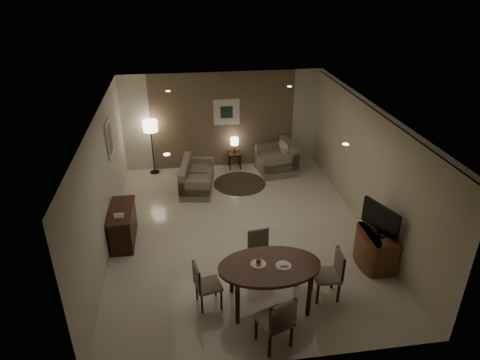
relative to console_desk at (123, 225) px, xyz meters
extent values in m
cube|color=beige|center=(2.49, 0.00, -0.38)|extent=(5.50, 7.00, 0.00)
cube|color=white|center=(2.49, 0.00, 2.33)|extent=(5.50, 7.00, 0.00)
cube|color=#726247|center=(2.49, 3.50, 0.98)|extent=(5.50, 0.00, 2.70)
cube|color=beige|center=(-0.26, 0.00, 0.98)|extent=(0.00, 7.00, 2.70)
cube|color=beige|center=(5.24, 0.00, 0.98)|extent=(0.00, 7.00, 2.70)
cube|color=#726247|center=(2.49, 3.48, 0.98)|extent=(3.96, 0.03, 2.70)
cylinder|color=black|center=(5.17, 0.00, 2.27)|extent=(0.03, 6.80, 0.03)
cube|color=silver|center=(2.59, 3.46, 1.23)|extent=(0.72, 0.03, 0.72)
cube|color=#1A2F26|center=(2.59, 3.44, 1.23)|extent=(0.34, 0.01, 0.34)
cube|color=silver|center=(-0.23, 1.20, 1.48)|extent=(0.03, 0.60, 0.80)
cube|color=gray|center=(-0.21, 1.20, 1.48)|extent=(0.01, 0.46, 0.64)
cylinder|color=white|center=(1.09, -1.80, 2.31)|extent=(0.10, 0.10, 0.01)
cylinder|color=white|center=(3.89, -1.80, 2.31)|extent=(0.10, 0.10, 0.01)
cylinder|color=white|center=(1.09, 1.80, 2.31)|extent=(0.10, 0.10, 0.01)
cylinder|color=white|center=(3.89, 1.80, 2.31)|extent=(0.10, 0.10, 0.01)
cylinder|color=white|center=(2.44, -2.22, 0.44)|extent=(0.26, 0.26, 0.02)
cylinder|color=white|center=(2.84, -2.32, 0.44)|extent=(0.26, 0.26, 0.02)
sphere|color=#9D3312|center=(2.44, -2.22, 0.49)|extent=(0.09, 0.09, 0.09)
cube|color=white|center=(2.84, -2.32, 0.46)|extent=(0.12, 0.08, 0.03)
cylinder|color=#3A3420|center=(2.78, 2.23, -0.37)|extent=(1.38, 1.38, 0.01)
camera|label=1|loc=(1.33, -7.77, 4.86)|focal=32.00mm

